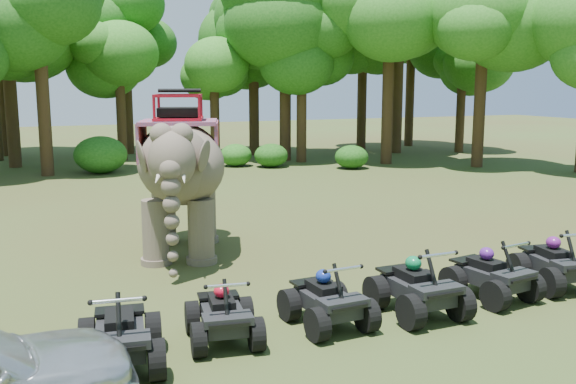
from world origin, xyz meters
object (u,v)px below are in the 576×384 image
(atv_3, at_px, (418,280))
(atv_1, at_px, (223,308))
(atv_5, at_px, (557,257))
(atv_0, at_px, (120,327))
(elephant, at_px, (180,173))
(atv_2, at_px, (327,293))
(atv_4, at_px, (492,268))

(atv_3, bearing_deg, atv_1, 176.41)
(atv_3, relative_size, atv_5, 1.02)
(atv_0, xyz_separation_m, atv_5, (8.83, 0.37, 0.01))
(elephant, height_order, atv_5, elephant)
(atv_5, bearing_deg, atv_1, -170.64)
(elephant, height_order, atv_3, elephant)
(atv_3, xyz_separation_m, atv_5, (3.53, 0.22, -0.01))
(atv_2, bearing_deg, atv_1, 175.21)
(atv_3, height_order, atv_4, atv_3)
(atv_3, relative_size, atv_4, 1.06)
(atv_5, bearing_deg, atv_2, -169.96)
(elephant, relative_size, atv_3, 2.70)
(atv_0, distance_m, atv_5, 8.83)
(atv_1, relative_size, atv_2, 0.95)
(atv_1, height_order, atv_3, atv_3)
(elephant, relative_size, atv_2, 2.93)
(atv_4, bearing_deg, atv_0, 174.22)
(elephant, distance_m, atv_1, 5.94)
(atv_2, height_order, atv_5, atv_5)
(atv_0, distance_m, atv_1, 1.71)
(elephant, height_order, atv_1, elephant)
(atv_0, relative_size, atv_5, 0.98)
(atv_1, relative_size, atv_3, 0.88)
(elephant, bearing_deg, atv_4, -32.84)
(atv_5, bearing_deg, elephant, 147.65)
(atv_4, distance_m, atv_5, 1.71)
(elephant, relative_size, atv_4, 2.87)
(atv_0, distance_m, atv_4, 7.13)
(atv_2, relative_size, atv_3, 0.92)
(elephant, bearing_deg, atv_5, -23.87)
(atv_4, bearing_deg, elephant, 121.19)
(atv_3, height_order, atv_5, atv_3)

